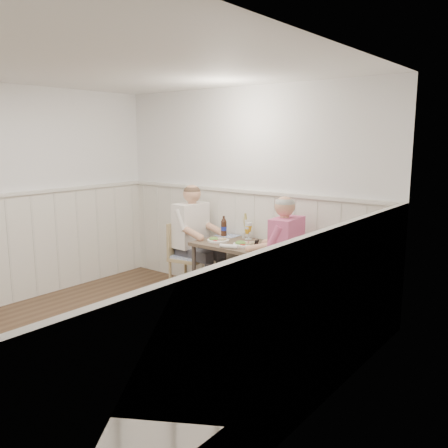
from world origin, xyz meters
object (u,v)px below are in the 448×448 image
at_px(dining_table, 234,251).
at_px(beer_bottle, 224,227).
at_px(grass_vase, 244,226).
at_px(man_in_pink, 282,266).
at_px(chair_right, 292,280).
at_px(diner_cream, 193,246).
at_px(chair_left, 186,254).

relative_size(dining_table, beer_bottle, 3.31).
height_order(beer_bottle, grass_vase, grass_vase).
bearing_deg(dining_table, man_in_pink, -2.37).
height_order(chair_right, diner_cream, diner_cream).
bearing_deg(chair_left, man_in_pink, -0.57).
distance_m(man_in_pink, diner_cream, 1.38).
relative_size(diner_cream, grass_vase, 4.24).
relative_size(chair_right, chair_left, 0.89).
bearing_deg(diner_cream, chair_left, -152.14).
bearing_deg(chair_left, diner_cream, 27.86).
relative_size(chair_left, diner_cream, 0.64).
distance_m(chair_left, man_in_pink, 1.47).
xyz_separation_m(dining_table, beer_bottle, (-0.31, 0.20, 0.22)).
xyz_separation_m(dining_table, man_in_pink, (0.69, -0.03, -0.07)).
bearing_deg(chair_right, dining_table, 178.16).
bearing_deg(beer_bottle, grass_vase, 13.90).
bearing_deg(diner_cream, beer_bottle, 23.28).
bearing_deg(chair_left, beer_bottle, 24.20).
distance_m(chair_right, diner_cream, 1.51).
bearing_deg(dining_table, grass_vase, 100.63).
xyz_separation_m(diner_cream, grass_vase, (0.64, 0.23, 0.31)).
relative_size(chair_right, grass_vase, 2.42).
xyz_separation_m(chair_left, grass_vase, (0.73, 0.27, 0.41)).
bearing_deg(diner_cream, chair_right, -2.30).
xyz_separation_m(chair_left, man_in_pink, (1.47, -0.01, 0.09)).
bearing_deg(grass_vase, dining_table, -79.37).
bearing_deg(chair_right, diner_cream, 177.70).
bearing_deg(grass_vase, chair_left, -159.37).
bearing_deg(chair_right, grass_vase, 161.53).
distance_m(diner_cream, grass_vase, 0.74).
bearing_deg(chair_left, grass_vase, 20.63).
xyz_separation_m(chair_right, beer_bottle, (-1.12, 0.22, 0.43)).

